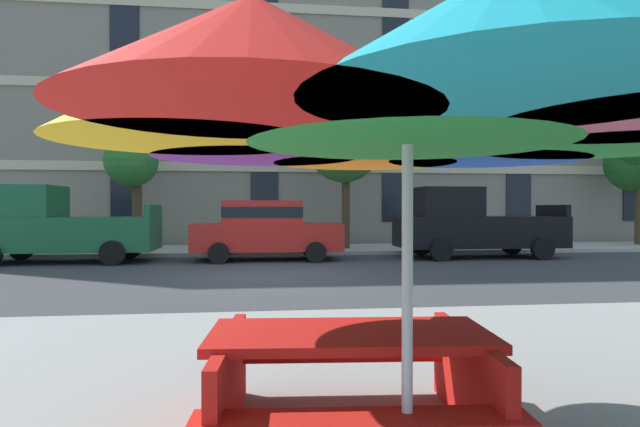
{
  "coord_description": "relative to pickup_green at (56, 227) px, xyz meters",
  "views": [
    {
      "loc": [
        -0.19,
        -11.66,
        1.56
      ],
      "look_at": [
        1.57,
        3.2,
        1.4
      ],
      "focal_mm": 28.68,
      "sensor_mm": 36.0,
      "label": 1
    }
  ],
  "objects": [
    {
      "name": "ground_plane",
      "position": [
        5.98,
        -3.7,
        -1.03
      ],
      "size": [
        120.0,
        120.0,
        0.0
      ],
      "primitive_type": "plane",
      "color": "#38383A"
    },
    {
      "name": "patio_umbrella",
      "position": [
        6.58,
        -12.7,
        1.09
      ],
      "size": [
        3.67,
        3.67,
        2.41
      ],
      "color": "silver",
      "rests_on": "ground"
    },
    {
      "name": "pickup_green",
      "position": [
        0.0,
        0.0,
        0.0
      ],
      "size": [
        5.1,
        2.12,
        2.2
      ],
      "color": "#195933",
      "rests_on": "ground"
    },
    {
      "name": "street_tree_right",
      "position": [
        20.73,
        3.24,
        2.35
      ],
      "size": [
        2.36,
        2.68,
        4.76
      ],
      "color": "#4C3823",
      "rests_on": "ground"
    },
    {
      "name": "street_tree_middle",
      "position": [
        8.89,
        2.61,
        2.84
      ],
      "size": [
        2.74,
        2.7,
        5.21
      ],
      "color": "#4C3823",
      "rests_on": "ground"
    },
    {
      "name": "sidewalk_far",
      "position": [
        5.98,
        3.1,
        -0.97
      ],
      "size": [
        56.0,
        3.6,
        0.12
      ],
      "primitive_type": "cube",
      "color": "#B2ADA3",
      "rests_on": "ground"
    },
    {
      "name": "apartment_building",
      "position": [
        5.98,
        11.29,
        8.57
      ],
      "size": [
        37.75,
        12.08,
        19.2
      ],
      "color": "gray",
      "rests_on": "ground"
    },
    {
      "name": "sedan_red",
      "position": [
        5.97,
        -0.0,
        -0.08
      ],
      "size": [
        4.4,
        1.98,
        1.78
      ],
      "color": "#B21E19",
      "rests_on": "ground"
    },
    {
      "name": "pickup_black",
      "position": [
        12.41,
        0.0,
        0.0
      ],
      "size": [
        5.1,
        2.12,
        2.2
      ],
      "color": "black",
      "rests_on": "ground"
    },
    {
      "name": "street_tree_left",
      "position": [
        1.34,
        3.25,
        2.18
      ],
      "size": [
        1.83,
        2.21,
        4.13
      ],
      "color": "#4C3823",
      "rests_on": "ground"
    },
    {
      "name": "picnic_table",
      "position": [
        6.37,
        -12.12,
        -0.54
      ],
      "size": [
        1.91,
        1.65,
        0.77
      ],
      "color": "red",
      "rests_on": "ground"
    }
  ]
}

